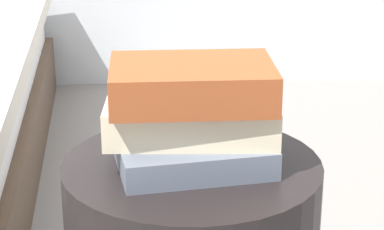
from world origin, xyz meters
TOP-DOWN VIEW (x-y plane):
  - book_slate at (-0.00, 0.00)m, footprint 0.26×0.22m
  - book_cream at (-0.00, 0.01)m, footprint 0.28×0.17m
  - book_rust at (-0.00, 0.00)m, footprint 0.25×0.17m

SIDE VIEW (x-z plane):
  - book_slate at x=0.00m, z-range 0.50..0.54m
  - book_cream at x=0.00m, z-range 0.54..0.60m
  - book_rust at x=0.00m, z-range 0.60..0.66m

